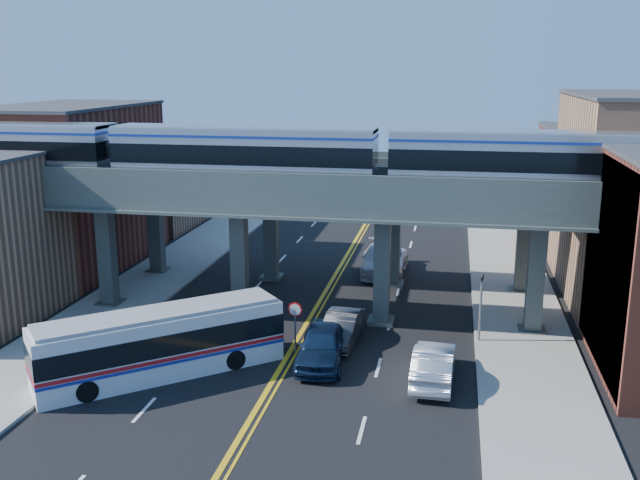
% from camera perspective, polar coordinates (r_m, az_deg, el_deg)
% --- Properties ---
extents(ground, '(120.00, 120.00, 0.00)m').
position_cam_1_polar(ground, '(32.91, -3.66, -10.95)').
color(ground, black).
rests_on(ground, ground).
extents(sidewalk_west, '(5.00, 70.00, 0.16)m').
position_cam_1_polar(sidewalk_west, '(45.45, -14.71, -4.20)').
color(sidewalk_west, gray).
rests_on(sidewalk_west, ground).
extents(sidewalk_east, '(5.00, 70.00, 0.16)m').
position_cam_1_polar(sidewalk_east, '(41.44, 15.62, -6.01)').
color(sidewalk_east, gray).
rests_on(sidewalk_east, ground).
extents(building_west_b, '(8.00, 14.00, 11.00)m').
position_cam_1_polar(building_west_b, '(52.59, -19.22, 3.98)').
color(building_west_b, brown).
rests_on(building_west_b, ground).
extents(building_west_c, '(8.00, 10.00, 8.00)m').
position_cam_1_polar(building_west_c, '(64.26, -13.42, 4.67)').
color(building_west_c, '#A37354').
rests_on(building_west_c, ground).
extents(building_east_b, '(8.00, 14.00, 12.00)m').
position_cam_1_polar(building_east_b, '(46.88, 24.06, 3.06)').
color(building_east_b, '#A37354').
rests_on(building_east_b, ground).
extents(building_east_c, '(8.00, 10.00, 9.00)m').
position_cam_1_polar(building_east_c, '(59.67, 21.17, 3.93)').
color(building_east_c, brown).
rests_on(building_east_c, ground).
extents(mural_panel, '(0.10, 9.50, 9.50)m').
position_cam_1_polar(mural_panel, '(34.84, 21.89, -2.21)').
color(mural_panel, teal).
rests_on(mural_panel, ground).
extents(elevated_viaduct_near, '(52.00, 3.60, 7.40)m').
position_cam_1_polar(elevated_viaduct_near, '(38.39, -0.86, 2.84)').
color(elevated_viaduct_near, '#3F4948').
rests_on(elevated_viaduct_near, ground).
extents(elevated_viaduct_far, '(52.00, 3.60, 7.40)m').
position_cam_1_polar(elevated_viaduct_far, '(45.16, 0.92, 4.50)').
color(elevated_viaduct_far, '#3F4948').
rests_on(elevated_viaduct_far, ground).
extents(transit_train, '(44.24, 2.77, 3.22)m').
position_cam_1_polar(transit_train, '(38.84, -6.10, 6.89)').
color(transit_train, black).
rests_on(transit_train, elevated_viaduct_near).
extents(stop_sign, '(0.76, 0.09, 2.63)m').
position_cam_1_polar(stop_sign, '(34.87, -2.00, -6.35)').
color(stop_sign, slate).
rests_on(stop_sign, ground).
extents(traffic_signal, '(0.15, 0.18, 4.10)m').
position_cam_1_polar(traffic_signal, '(36.79, 12.75, -4.71)').
color(traffic_signal, slate).
rests_on(traffic_signal, ground).
extents(transit_bus, '(10.19, 9.15, 2.89)m').
position_cam_1_polar(transit_bus, '(33.43, -12.63, -8.09)').
color(transit_bus, silver).
rests_on(transit_bus, ground).
extents(car_lane_a, '(2.45, 5.42, 1.80)m').
position_cam_1_polar(car_lane_a, '(34.02, 0.15, -8.41)').
color(car_lane_a, '#0E1D36').
rests_on(car_lane_a, ground).
extents(car_lane_b, '(1.90, 4.76, 1.54)m').
position_cam_1_polar(car_lane_b, '(36.52, 1.74, -7.05)').
color(car_lane_b, '#28272A').
rests_on(car_lane_b, ground).
extents(car_lane_c, '(2.63, 5.52, 1.52)m').
position_cam_1_polar(car_lane_c, '(48.92, 5.34, -1.69)').
color(car_lane_c, white).
rests_on(car_lane_c, ground).
extents(car_lane_d, '(2.87, 6.34, 1.80)m').
position_cam_1_polar(car_lane_d, '(48.68, 4.89, -1.58)').
color(car_lane_d, '#BABBC0').
rests_on(car_lane_d, ground).
extents(car_parked_curb, '(1.93, 5.11, 1.66)m').
position_cam_1_polar(car_parked_curb, '(32.57, 9.07, -9.77)').
color(car_parked_curb, '#ABABB0').
rests_on(car_parked_curb, ground).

